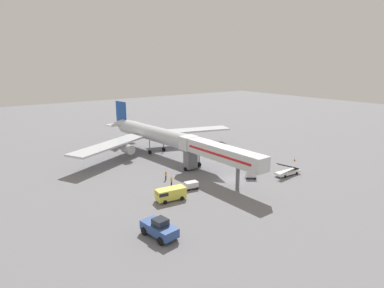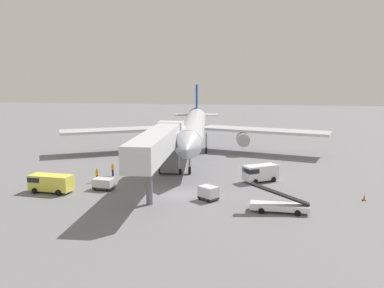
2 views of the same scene
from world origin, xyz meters
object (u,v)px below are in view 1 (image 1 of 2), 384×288
object	(u,v)px
pushback_tug	(159,228)
baggage_cart_near_right	(251,174)
jet_bridge	(215,152)
service_van_rear_left	(170,193)
ground_crew_worker_foreground	(171,181)
ground_crew_worker_midground	(166,175)
service_van_mid_center	(240,157)
baggage_cart_far_left	(191,185)
airplane_at_gate	(157,135)
safety_cone_alpha	(295,160)
belt_loader_truck	(288,172)

from	to	relation	value
pushback_tug	baggage_cart_near_right	world-z (taller)	pushback_tug
jet_bridge	pushback_tug	world-z (taller)	jet_bridge
service_van_rear_left	baggage_cart_near_right	xyz separation A→B (m)	(18.80, -0.48, -0.34)
ground_crew_worker_foreground	ground_crew_worker_midground	bearing A→B (deg)	75.34
service_van_mid_center	baggage_cart_far_left	size ratio (longest dim) A/B	1.86
service_van_rear_left	airplane_at_gate	bearing A→B (deg)	63.56
service_van_mid_center	ground_crew_worker_midground	distance (m)	19.85
ground_crew_worker_foreground	safety_cone_alpha	xyz separation A→B (m)	(32.10, -3.53, -0.66)
jet_bridge	service_van_mid_center	world-z (taller)	jet_bridge
baggage_cart_far_left	belt_loader_truck	bearing A→B (deg)	-15.08
safety_cone_alpha	service_van_mid_center	bearing A→B (deg)	149.33
pushback_tug	belt_loader_truck	xyz separation A→B (m)	(33.85, 5.69, -0.50)
service_van_rear_left	jet_bridge	bearing A→B (deg)	14.91
airplane_at_gate	baggage_cart_near_right	bearing A→B (deg)	-78.59
pushback_tug	jet_bridge	bearing A→B (deg)	32.13
safety_cone_alpha	pushback_tug	bearing A→B (deg)	-165.64
baggage_cart_far_left	jet_bridge	bearing A→B (deg)	11.63
service_van_mid_center	baggage_cart_far_left	xyz separation A→B (m)	(-18.64, -6.61, -0.48)
airplane_at_gate	ground_crew_worker_midground	size ratio (longest dim) A/B	25.69
jet_bridge	safety_cone_alpha	distance (m)	23.95
belt_loader_truck	service_van_rear_left	distance (m)	26.57
baggage_cart_far_left	service_van_rear_left	bearing A→B (deg)	-161.47
airplane_at_gate	pushback_tug	xyz separation A→B (m)	(-20.83, -36.01, -3.48)
service_van_mid_center	safety_cone_alpha	xyz separation A→B (m)	(11.34, -6.73, -0.92)
baggage_cart_near_right	ground_crew_worker_foreground	bearing A→B (deg)	158.78
service_van_mid_center	pushback_tug	bearing A→B (deg)	-150.89
belt_loader_truck	baggage_cart_near_right	size ratio (longest dim) A/B	2.40
airplane_at_gate	baggage_cart_far_left	distance (m)	26.20
belt_loader_truck	jet_bridge	bearing A→B (deg)	153.51
baggage_cart_near_right	ground_crew_worker_midground	world-z (taller)	ground_crew_worker_midground
belt_loader_truck	service_van_mid_center	distance (m)	12.28
baggage_cart_far_left	safety_cone_alpha	size ratio (longest dim) A/B	3.96
belt_loader_truck	baggage_cart_far_left	bearing A→B (deg)	164.92
safety_cone_alpha	service_van_rear_left	bearing A→B (deg)	-177.05
pushback_tug	safety_cone_alpha	bearing A→B (deg)	14.36
jet_bridge	ground_crew_worker_foreground	world-z (taller)	jet_bridge
pushback_tug	service_van_rear_left	distance (m)	11.92
pushback_tug	ground_crew_worker_foreground	size ratio (longest dim) A/B	3.10
baggage_cart_near_right	pushback_tug	bearing A→B (deg)	-161.57
pushback_tug	service_van_rear_left	xyz separation A→B (m)	(7.52, 9.25, -0.05)
baggage_cart_far_left	ground_crew_worker_midground	size ratio (longest dim) A/B	1.39
jet_bridge	service_van_rear_left	xyz separation A→B (m)	(-12.51, -3.33, -4.33)
jet_bridge	baggage_cart_near_right	size ratio (longest dim) A/B	8.91
ground_crew_worker_midground	service_van_mid_center	bearing A→B (deg)	-0.82
belt_loader_truck	service_van_rear_left	size ratio (longest dim) A/B	1.14
belt_loader_truck	safety_cone_alpha	distance (m)	10.94
service_van_mid_center	safety_cone_alpha	distance (m)	13.22
ground_crew_worker_foreground	belt_loader_truck	bearing A→B (deg)	-21.56
pushback_tug	safety_cone_alpha	size ratio (longest dim) A/B	8.85
airplane_at_gate	ground_crew_worker_foreground	distance (m)	23.73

